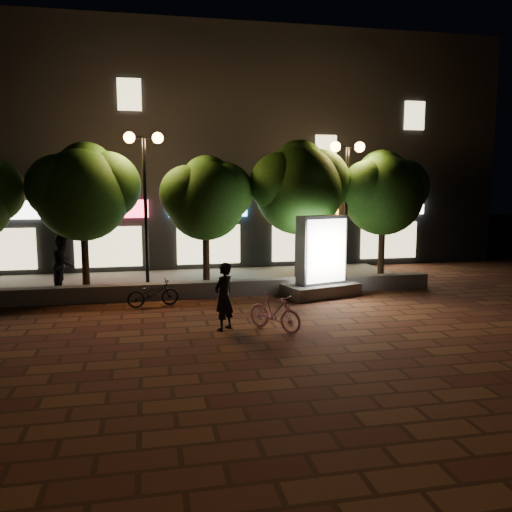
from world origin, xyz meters
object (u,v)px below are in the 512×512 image
object	(u,v)px
tree_mid	(207,195)
tree_far_right	(384,190)
tree_left	(84,189)
scooter_parked	(153,293)
street_lamp_left	(145,171)
rider	(224,296)
scooter_pink	(275,312)
pedestrian	(63,263)
street_lamp_right	(347,175)
ad_kiosk	(321,264)
tree_right	(300,185)

from	to	relation	value
tree_mid	tree_far_right	size ratio (longest dim) A/B	0.95
tree_left	scooter_parked	size ratio (longest dim) A/B	3.21
tree_mid	street_lamp_left	size ratio (longest dim) A/B	0.87
tree_mid	tree_far_right	distance (m)	6.50
rider	scooter_pink	bearing A→B (deg)	123.07
pedestrian	street_lamp_right	bearing A→B (deg)	-83.78
ad_kiosk	scooter_pink	xyz separation A→B (m)	(-2.41, -3.58, -0.58)
tree_right	street_lamp_left	xyz separation A→B (m)	(-5.36, -0.26, 0.46)
tree_left	scooter_pink	world-z (taller)	tree_left
street_lamp_left	pedestrian	distance (m)	4.04
rider	street_lamp_right	bearing A→B (deg)	-178.43
street_lamp_left	rider	size ratio (longest dim) A/B	3.04
ad_kiosk	street_lamp_right	bearing A→B (deg)	50.09
ad_kiosk	scooter_pink	size ratio (longest dim) A/B	1.68
tree_right	pedestrian	size ratio (longest dim) A/B	2.69
street_lamp_right	rider	distance (m)	7.86
scooter_pink	scooter_parked	size ratio (longest dim) A/B	1.03
tree_far_right	pedestrian	world-z (taller)	tree_far_right
tree_left	pedestrian	size ratio (longest dim) A/B	2.60
tree_mid	pedestrian	size ratio (longest dim) A/B	2.39
tree_mid	rider	xyz separation A→B (m)	(-0.20, -5.36, -2.36)
tree_left	pedestrian	world-z (taller)	tree_left
tree_far_right	scooter_pink	xyz separation A→B (m)	(-5.48, -5.66, -2.90)
street_lamp_left	scooter_parked	xyz separation A→B (m)	(0.15, -2.20, -3.63)
tree_far_right	ad_kiosk	bearing A→B (deg)	-145.91
tree_mid	tree_far_right	world-z (taller)	tree_far_right
scooter_pink	rider	bearing A→B (deg)	127.02
street_lamp_left	scooter_parked	distance (m)	4.24
tree_far_right	scooter_parked	distance (m)	9.25
tree_right	rider	size ratio (longest dim) A/B	2.97
rider	pedestrian	world-z (taller)	pedestrian
tree_left	scooter_pink	xyz separation A→B (m)	(5.02, -5.66, -2.97)
tree_left	pedestrian	distance (m)	2.54
tree_left	tree_far_right	world-z (taller)	tree_left
rider	scooter_parked	world-z (taller)	rider
scooter_parked	ad_kiosk	bearing A→B (deg)	-97.57
street_lamp_left	street_lamp_right	size ratio (longest dim) A/B	1.04
tree_far_right	street_lamp_right	bearing A→B (deg)	-170.39
tree_mid	scooter_parked	size ratio (longest dim) A/B	2.95
tree_right	pedestrian	bearing A→B (deg)	-179.58
street_lamp_left	tree_mid	bearing A→B (deg)	7.31
tree_mid	ad_kiosk	xyz separation A→B (m)	(3.43, -2.08, -2.16)
tree_mid	pedestrian	xyz separation A→B (m)	(-4.74, -0.06, -2.20)
tree_far_right	tree_left	bearing A→B (deg)	180.00
rider	pedestrian	size ratio (longest dim) A/B	0.91
street_lamp_right	pedestrian	size ratio (longest dim) A/B	2.65
street_lamp_right	ad_kiosk	distance (m)	3.70
rider	scooter_parked	bearing A→B (deg)	-102.64
tree_right	scooter_parked	world-z (taller)	tree_right
scooter_pink	scooter_parked	xyz separation A→B (m)	(-2.92, 3.19, -0.07)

